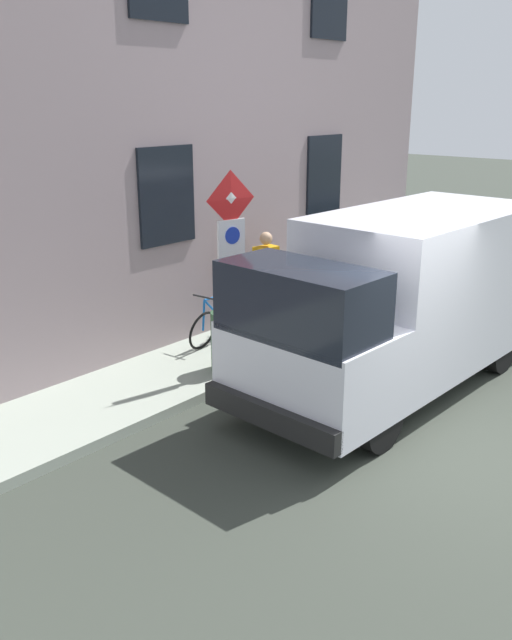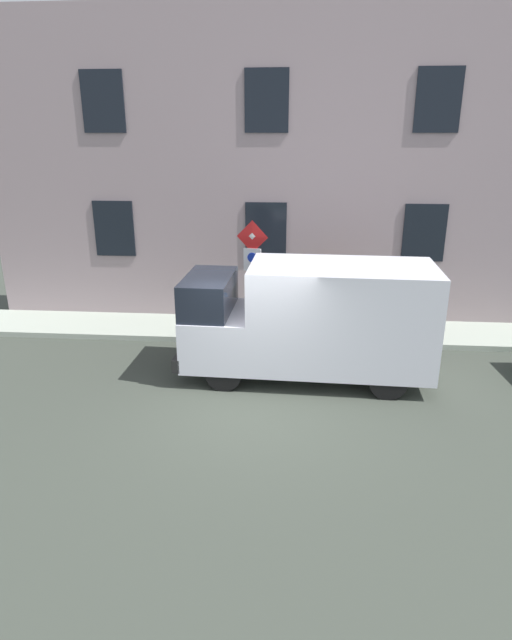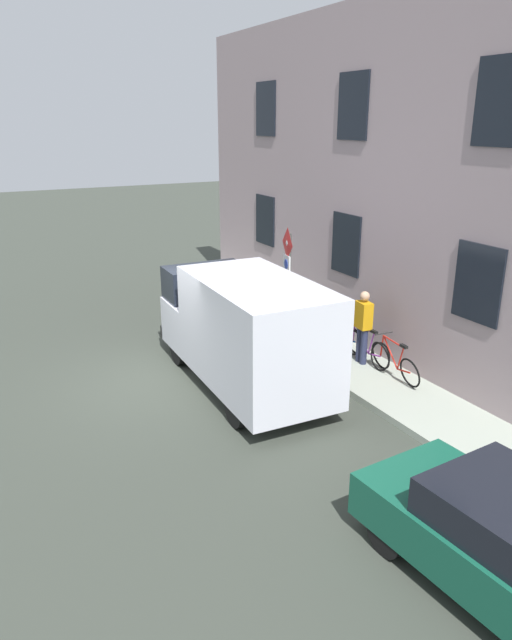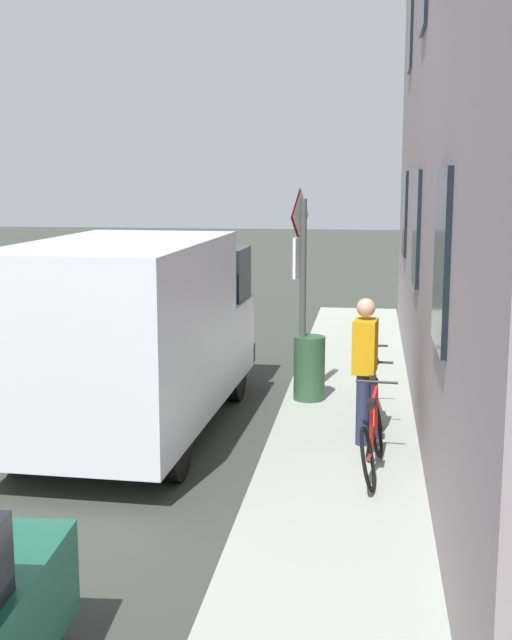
% 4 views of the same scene
% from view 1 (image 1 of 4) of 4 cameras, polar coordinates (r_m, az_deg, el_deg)
% --- Properties ---
extents(ground_plane, '(80.00, 80.00, 0.00)m').
position_cam_1_polar(ground_plane, '(8.51, 16.83, -10.64)').
color(ground_plane, '#373D34').
extents(sidewalk_slab, '(1.78, 17.13, 0.14)m').
position_cam_1_polar(sidewalk_slab, '(10.62, -3.90, -3.48)').
color(sidewalk_slab, '#9EA798').
rests_on(sidewalk_slab, ground_plane).
extents(building_facade, '(0.75, 15.13, 8.06)m').
position_cam_1_polar(building_facade, '(10.78, -9.30, 18.21)').
color(building_facade, gray).
rests_on(building_facade, ground_plane).
extents(sign_post_stacked, '(0.20, 0.55, 2.83)m').
position_cam_1_polar(sign_post_stacked, '(9.44, -2.18, 6.31)').
color(sign_post_stacked, '#474C47').
rests_on(sign_post_stacked, sidewalk_slab).
extents(delivery_van, '(2.18, 5.40, 2.50)m').
position_cam_1_polar(delivery_van, '(9.64, 12.13, 1.81)').
color(delivery_van, silver).
rests_on(delivery_van, ground_plane).
extents(bicycle_red, '(0.46, 1.72, 0.89)m').
position_cam_1_polar(bicycle_red, '(12.59, 3.50, 2.17)').
color(bicycle_red, black).
rests_on(bicycle_red, sidewalk_slab).
extents(bicycle_purple, '(0.46, 1.71, 0.89)m').
position_cam_1_polar(bicycle_purple, '(11.84, 0.54, 1.16)').
color(bicycle_purple, black).
rests_on(bicycle_purple, sidewalk_slab).
extents(bicycle_blue, '(0.46, 1.72, 0.89)m').
position_cam_1_polar(bicycle_blue, '(11.14, -2.79, 0.01)').
color(bicycle_blue, black).
rests_on(bicycle_blue, sidewalk_slab).
extents(pedestrian, '(0.30, 0.43, 1.72)m').
position_cam_1_polar(pedestrian, '(11.60, 0.84, 3.67)').
color(pedestrian, '#262B47').
rests_on(pedestrian, sidewalk_slab).
extents(litter_bin, '(0.44, 0.44, 0.90)m').
position_cam_1_polar(litter_bin, '(9.94, -2.59, -1.80)').
color(litter_bin, '#2D5133').
rests_on(litter_bin, sidewalk_slab).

